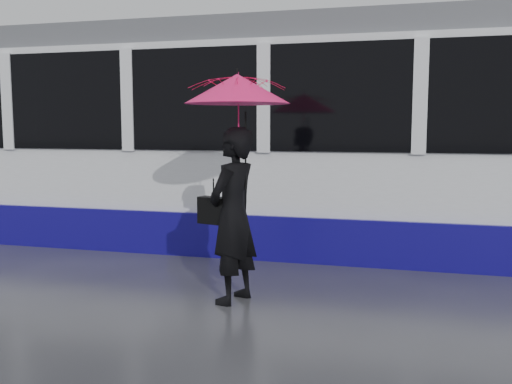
% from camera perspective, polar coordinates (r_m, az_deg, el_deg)
% --- Properties ---
extents(ground, '(90.00, 90.00, 0.00)m').
position_cam_1_polar(ground, '(6.60, 0.99, -9.51)').
color(ground, '#2E2E33').
rests_on(ground, ground).
extents(rails, '(34.00, 1.51, 0.02)m').
position_cam_1_polar(rails, '(8.98, 4.91, -5.14)').
color(rails, '#3F3D38').
rests_on(rails, ground).
extents(tram, '(26.00, 2.56, 3.35)m').
position_cam_1_polar(tram, '(8.77, 5.97, 5.29)').
color(tram, white).
rests_on(tram, ground).
extents(woman, '(0.60, 0.76, 1.82)m').
position_cam_1_polar(woman, '(5.90, -2.31, -2.38)').
color(woman, black).
rests_on(woman, ground).
extents(umbrella, '(1.32, 1.32, 1.23)m').
position_cam_1_polar(umbrella, '(5.82, -1.88, 8.23)').
color(umbrella, '#EB134F').
rests_on(umbrella, ground).
extents(handbag, '(0.35, 0.23, 0.46)m').
position_cam_1_polar(handbag, '(5.98, -4.26, -1.84)').
color(handbag, black).
rests_on(handbag, ground).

